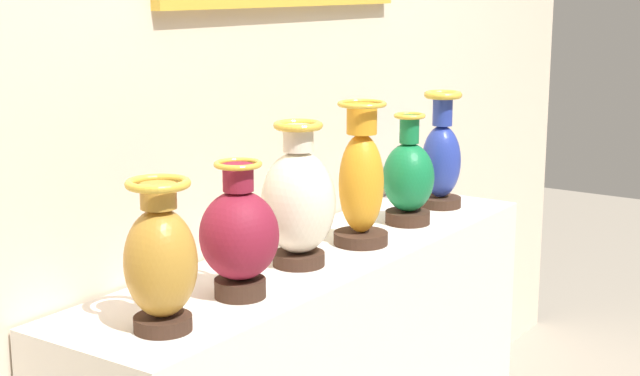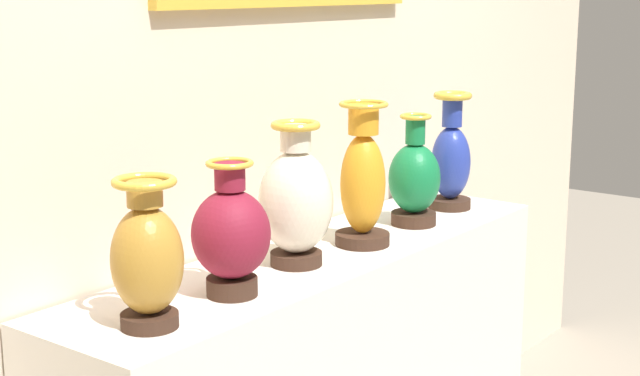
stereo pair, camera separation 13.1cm
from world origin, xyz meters
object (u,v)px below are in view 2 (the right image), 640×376
Objects in this scene: vase_ochre at (147,258)px; vase_burgundy at (231,235)px; vase_ivory at (296,201)px; vase_emerald at (414,179)px; vase_amber at (363,182)px; vase_cobalt at (451,159)px.

vase_ochre is 0.26m from vase_burgundy.
vase_ochre is at bearing -179.06° from vase_burgundy.
vase_emerald is at bearing -1.78° from vase_ivory.
vase_ochre is at bearing -178.86° from vase_amber.
vase_cobalt is (0.53, 0.03, -0.02)m from vase_amber.
vase_amber is at bearing -178.50° from vase_emerald.
vase_ochre is 0.97× the size of vase_emerald.
vase_ivory is at bearing 178.22° from vase_emerald.
vase_emerald is (1.07, 0.02, -0.01)m from vase_ochre.
vase_cobalt is at bearing 2.13° from vase_burgundy.
vase_ivory is 1.12× the size of vase_emerald.
vase_emerald is at bearing 1.50° from vase_amber.
vase_burgundy is 0.85× the size of vase_cobalt.
vase_amber is 1.19× the size of vase_emerald.
vase_amber reaches higher than vase_burgundy.
vase_emerald is at bearing 1.23° from vase_ochre.
vase_amber is at bearing 1.23° from vase_burgundy.
vase_burgundy is at bearing -178.77° from vase_amber.
vase_amber is 0.28m from vase_emerald.
vase_emerald is 0.25m from vase_cobalt.
vase_emerald reaches higher than vase_ochre.
vase_emerald is (0.28, 0.01, -0.04)m from vase_amber.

